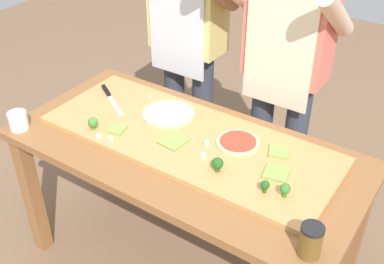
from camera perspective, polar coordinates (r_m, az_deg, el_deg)
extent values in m
cube|color=brown|center=(2.60, -18.43, -7.10)|extent=(0.07, 0.07, 0.73)
cube|color=brown|center=(2.93, -8.97, -0.40)|extent=(0.07, 0.07, 0.73)
cube|color=brown|center=(2.39, 18.72, -11.52)|extent=(0.07, 0.07, 0.73)
cube|color=brown|center=(2.12, -0.87, -2.16)|extent=(1.58, 0.76, 0.04)
cube|color=tan|center=(2.13, -0.46, -0.81)|extent=(1.34, 0.52, 0.02)
cube|color=#B7BABF|center=(2.38, -9.11, 3.12)|extent=(0.18, 0.12, 0.00)
cube|color=black|center=(2.50, -10.16, 4.86)|extent=(0.10, 0.07, 0.02)
cylinder|color=beige|center=(2.09, 5.48, -1.26)|extent=(0.19, 0.19, 0.01)
cylinder|color=#BC3D28|center=(2.08, 5.49, -1.08)|extent=(0.16, 0.16, 0.01)
cylinder|color=beige|center=(2.28, -2.80, 2.18)|extent=(0.25, 0.25, 0.01)
cylinder|color=beige|center=(2.27, -2.80, 2.35)|extent=(0.20, 0.20, 0.01)
cube|color=#899E4C|center=(1.94, 9.99, -4.81)|extent=(0.11, 0.11, 0.01)
cube|color=#899E4C|center=(2.19, -8.91, 0.32)|extent=(0.09, 0.09, 0.01)
cube|color=#899E4C|center=(2.09, -2.25, -1.14)|extent=(0.11, 0.11, 0.01)
cube|color=#899E4C|center=(2.06, 10.28, -2.33)|extent=(0.11, 0.11, 0.01)
cylinder|color=#487A23|center=(2.22, -11.61, 0.58)|extent=(0.02, 0.02, 0.02)
sphere|color=#427F33|center=(2.20, -11.68, 1.13)|extent=(0.05, 0.05, 0.05)
cylinder|color=#2C5915|center=(1.85, 8.61, -6.80)|extent=(0.02, 0.02, 0.02)
sphere|color=#23561E|center=(1.83, 8.67, -6.23)|extent=(0.04, 0.04, 0.04)
cylinder|color=#2C5915|center=(1.93, 3.03, -4.37)|extent=(0.02, 0.02, 0.02)
sphere|color=#23561E|center=(1.91, 3.05, -3.72)|extent=(0.05, 0.05, 0.05)
cylinder|color=#3F7220|center=(1.84, 10.92, -7.24)|extent=(0.02, 0.02, 0.02)
sphere|color=#38752D|center=(1.82, 11.01, -6.62)|extent=(0.04, 0.04, 0.04)
cube|color=white|center=(2.16, -11.01, -0.46)|extent=(0.02, 0.02, 0.02)
cube|color=silver|center=(2.07, 1.69, -1.33)|extent=(0.03, 0.03, 0.02)
cube|color=white|center=(2.13, -9.66, -0.76)|extent=(0.02, 0.02, 0.02)
cube|color=silver|center=(2.42, -5.01, 4.26)|extent=(0.02, 0.02, 0.01)
cube|color=white|center=(2.00, 1.30, -2.81)|extent=(0.03, 0.03, 0.02)
cylinder|color=white|center=(2.34, -19.93, 1.27)|extent=(0.09, 0.09, 0.09)
cylinder|color=white|center=(2.35, -19.85, 0.92)|extent=(0.08, 0.08, 0.05)
cylinder|color=brown|center=(1.66, 13.86, -12.56)|extent=(0.08, 0.08, 0.11)
cylinder|color=black|center=(1.61, 14.16, -11.06)|extent=(0.08, 0.08, 0.01)
cylinder|color=#333847|center=(2.96, -2.02, 2.41)|extent=(0.12, 0.12, 0.90)
cylinder|color=#333847|center=(2.86, 1.23, 1.23)|extent=(0.12, 0.12, 0.90)
cube|color=silver|center=(2.54, -1.89, 13.05)|extent=(0.34, 0.01, 0.60)
cylinder|color=#333847|center=(2.71, 8.01, -1.23)|extent=(0.12, 0.12, 0.90)
cylinder|color=#333847|center=(2.65, 11.84, -2.62)|extent=(0.12, 0.12, 0.90)
cube|color=#DB6B5B|center=(2.34, 11.67, 12.60)|extent=(0.40, 0.20, 0.55)
cube|color=beige|center=(2.27, 10.30, 9.90)|extent=(0.34, 0.01, 0.60)
cylinder|color=#DBB293|center=(2.13, 16.68, 13.29)|extent=(0.08, 0.39, 0.31)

